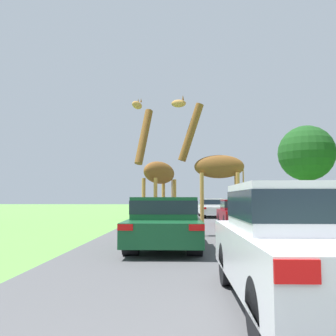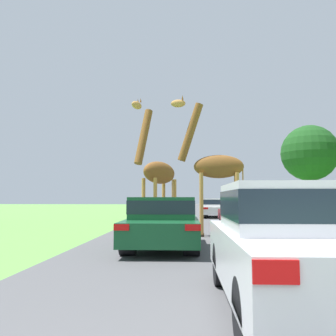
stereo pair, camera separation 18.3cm
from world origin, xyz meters
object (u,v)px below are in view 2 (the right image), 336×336
giraffe_companion (213,165)px  car_rear_follower (160,206)px  car_verge_right (157,208)px  tree_right_cluster (310,153)px  giraffe_near_road (157,171)px  car_lead_maroon (293,243)px  car_queue_right (214,207)px  car_queue_left (241,212)px  car_far_ahead (163,221)px

giraffe_companion → car_rear_follower: (-3.32, 18.85, -1.93)m
car_verge_right → tree_right_cluster: (13.43, 9.55, 4.78)m
giraffe_near_road → car_verge_right: giraffe_near_road is taller
car_lead_maroon → car_verge_right: 19.30m
car_verge_right → tree_right_cluster: tree_right_cluster is taller
car_lead_maroon → car_queue_right: 21.90m
car_lead_maroon → car_rear_follower: (-3.62, 27.49, -0.13)m
car_queue_right → car_queue_left: (0.71, -7.89, -0.03)m
car_queue_left → tree_right_cluster: 17.64m
car_lead_maroon → car_queue_right: bearing=87.9°
car_lead_maroon → car_queue_left: bearing=83.8°
car_far_ahead → tree_right_cluster: tree_right_cluster is taller
car_queue_left → car_rear_follower: bearing=110.8°
car_queue_left → car_far_ahead: (-3.50, -8.59, 0.04)m
giraffe_near_road → giraffe_companion: bearing=177.3°
giraffe_near_road → car_rear_follower: bearing=-57.4°
car_queue_right → car_rear_follower: size_ratio=1.17×
giraffe_companion → car_queue_right: size_ratio=1.10×
car_queue_left → car_verge_right: (-4.76, 5.03, 0.05)m
car_lead_maroon → giraffe_near_road: bearing=104.0°
car_verge_right → car_rear_follower: car_verge_right is taller
car_lead_maroon → car_queue_right: (0.82, 21.88, -0.09)m
car_verge_right → car_rear_follower: size_ratio=0.95×
car_lead_maroon → car_rear_follower: 27.73m
car_lead_maroon → tree_right_cluster: bearing=70.4°
car_queue_left → car_rear_follower: car_queue_left is taller
giraffe_near_road → giraffe_companion: (2.20, -1.35, 0.11)m
tree_right_cluster → car_queue_right: bearing=-144.5°
giraffe_companion → tree_right_cluster: tree_right_cluster is taller
car_far_ahead → car_rear_follower: size_ratio=1.03×
car_verge_right → car_rear_follower: 8.47m
giraffe_companion → car_rear_follower: 19.23m
tree_right_cluster → car_rear_follower: bearing=-175.5°
giraffe_companion → car_rear_follower: size_ratio=1.29×
giraffe_companion → car_queue_right: 13.42m
car_queue_right → car_far_ahead: bearing=-99.6°
car_lead_maroon → tree_right_cluster: (10.19, 28.58, 4.70)m
giraffe_near_road → car_verge_right: size_ratio=1.34×
giraffe_companion → car_verge_right: size_ratio=1.35×
giraffe_companion → car_queue_left: (1.81, 5.35, -1.92)m
car_queue_right → car_verge_right: car_verge_right is taller
giraffe_near_road → car_rear_follower: giraffe_near_road is taller
car_far_ahead → tree_right_cluster: 26.61m
giraffe_near_road → car_lead_maroon: (2.49, -10.00, -1.69)m
giraffe_near_road → car_verge_right: bearing=-56.4°
car_queue_right → giraffe_near_road: bearing=-105.6°
car_far_ahead → car_verge_right: bearing=95.3°
car_queue_right → car_far_ahead: car_far_ahead is taller
car_queue_left → car_far_ahead: bearing=-112.2°
giraffe_near_road → car_lead_maroon: bearing=132.9°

